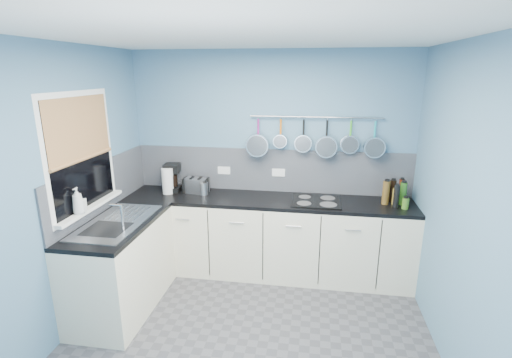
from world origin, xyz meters
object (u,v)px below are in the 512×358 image
(coffee_maker, at_px, (172,178))
(toaster, at_px, (196,185))
(canister, at_px, (204,189))
(soap_bottle_b, at_px, (81,203))
(soap_bottle_a, at_px, (77,201))
(hob, at_px, (316,201))
(paper_towel, at_px, (168,181))

(coffee_maker, xyz_separation_m, toaster, (0.29, 0.00, -0.08))
(canister, bearing_deg, soap_bottle_b, -126.25)
(soap_bottle_b, height_order, toaster, soap_bottle_b)
(soap_bottle_a, bearing_deg, hob, 27.59)
(coffee_maker, height_order, canister, coffee_maker)
(soap_bottle_b, distance_m, paper_towel, 1.14)
(soap_bottle_a, distance_m, toaster, 1.39)
(soap_bottle_a, distance_m, soap_bottle_b, 0.05)
(hob, bearing_deg, soap_bottle_a, -152.41)
(soap_bottle_a, relative_size, soap_bottle_b, 1.39)
(canister, xyz_separation_m, hob, (1.28, -0.05, -0.07))
(soap_bottle_a, height_order, soap_bottle_b, soap_bottle_a)
(soap_bottle_a, distance_m, hob, 2.35)
(paper_towel, distance_m, toaster, 0.33)
(paper_towel, xyz_separation_m, toaster, (0.31, 0.08, -0.06))
(toaster, height_order, hob, toaster)
(toaster, height_order, canister, toaster)
(coffee_maker, relative_size, hob, 0.63)
(hob, bearing_deg, paper_towel, 178.90)
(soap_bottle_a, relative_size, canister, 1.67)
(coffee_maker, bearing_deg, toaster, -6.05)
(paper_towel, relative_size, hob, 0.57)
(soap_bottle_b, bearing_deg, canister, 53.75)
(paper_towel, bearing_deg, toaster, 13.67)
(paper_towel, relative_size, coffee_maker, 0.90)
(soap_bottle_a, xyz_separation_m, hob, (2.07, 1.08, -0.26))
(paper_towel, relative_size, canister, 2.07)
(soap_bottle_b, height_order, canister, soap_bottle_b)
(soap_bottle_b, distance_m, coffee_maker, 1.22)
(paper_towel, xyz_separation_m, hob, (1.70, -0.03, -0.14))
(soap_bottle_b, bearing_deg, toaster, 59.03)
(canister, distance_m, hob, 1.28)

